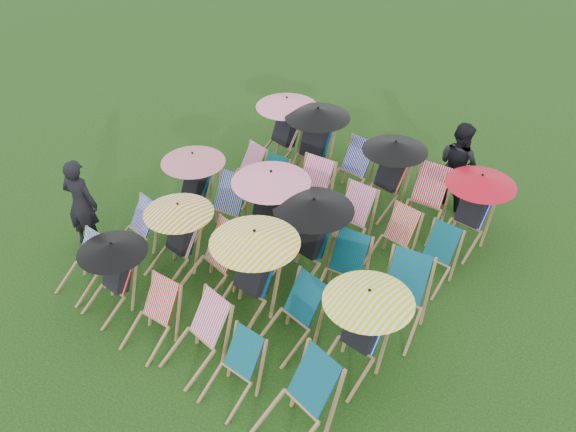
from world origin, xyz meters
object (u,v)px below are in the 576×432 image
Objects in this scene: deckchair_0 at (81,266)px; person_rear at (458,164)px; person_left at (81,204)px; deckchair_5 at (296,404)px; deckchair_29 at (470,209)px.

deckchair_0 is 0.52× the size of person_rear.
person_left is at bearing 139.09° from deckchair_0.
deckchair_5 is (4.03, 0.02, 0.10)m from deckchair_0.
deckchair_0 is 4.03m from deckchair_5.
person_left and person_rear have the same top height.
person_rear is (-0.71, 0.95, 0.10)m from deckchair_29.
deckchair_5 is 0.66× the size of person_rear.
deckchair_0 is at bearing -168.96° from deckchair_5.
deckchair_0 is 0.63× the size of deckchair_29.
deckchair_0 is 1.15m from person_left.
deckchair_5 is at bearing 154.15° from person_left.
deckchair_0 is at bearing 77.14° from person_rear.
deckchair_29 is at bearing 101.81° from deckchair_5.
person_rear reaches higher than deckchair_0.
deckchair_29 is at bearing -158.98° from person_left.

